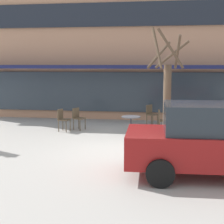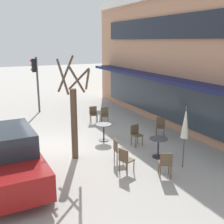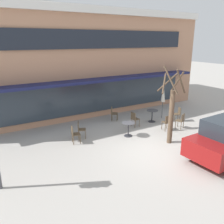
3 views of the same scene
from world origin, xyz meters
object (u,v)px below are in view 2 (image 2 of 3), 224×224
at_px(cafe_chair_2, 166,162).
at_px(parked_sedan, 7,158).
at_px(cafe_chair_4, 93,113).
at_px(cafe_chair_0, 118,149).
at_px(cafe_chair_5, 105,115).
at_px(cafe_table_near_wall, 104,129).
at_px(cafe_chair_6, 160,126).
at_px(traffic_light_pole, 36,75).
at_px(patio_umbrella_green_folded, 185,123).
at_px(cafe_table_streetside, 158,145).
at_px(cafe_chair_1, 125,159).
at_px(street_tree, 74,115).
at_px(cafe_chair_3, 136,134).

height_order(cafe_chair_2, parked_sedan, parked_sedan).
relative_size(cafe_chair_2, cafe_chair_4, 1.00).
distance_m(cafe_chair_0, cafe_chair_5, 4.88).
bearing_deg(cafe_table_near_wall, cafe_chair_2, 5.51).
distance_m(cafe_chair_0, cafe_chair_6, 3.48).
height_order(parked_sedan, traffic_light_pole, traffic_light_pole).
distance_m(cafe_table_near_wall, patio_umbrella_green_folded, 4.11).
bearing_deg(traffic_light_pole, parked_sedan, -16.46).
xyz_separation_m(cafe_table_streetside, patio_umbrella_green_folded, (1.10, 0.29, 1.11)).
xyz_separation_m(cafe_chair_2, parked_sedan, (-1.71, -4.64, 0.35)).
height_order(cafe_chair_1, cafe_chair_2, same).
bearing_deg(parked_sedan, cafe_chair_4, 136.57).
relative_size(patio_umbrella_green_folded, street_tree, 0.57).
relative_size(cafe_chair_0, cafe_chair_4, 1.00).
height_order(cafe_table_near_wall, cafe_chair_2, cafe_chair_2).
relative_size(patio_umbrella_green_folded, cafe_chair_0, 2.47).
bearing_deg(cafe_table_streetside, cafe_chair_2, -26.54).
xyz_separation_m(cafe_chair_1, cafe_chair_5, (-5.54, 1.71, 0.00)).
distance_m(cafe_chair_1, cafe_chair_3, 2.68).
distance_m(cafe_table_near_wall, cafe_chair_1, 3.31).
bearing_deg(cafe_chair_4, parked_sedan, -43.43).
bearing_deg(cafe_chair_5, parked_sedan, -48.90).
bearing_deg(street_tree, cafe_table_near_wall, 126.15).
distance_m(cafe_chair_5, street_tree, 4.68).
xyz_separation_m(cafe_chair_2, cafe_chair_6, (-3.41, 2.19, 0.00)).
height_order(patio_umbrella_green_folded, cafe_chair_6, patio_umbrella_green_folded).
relative_size(cafe_table_streetside, cafe_chair_1, 0.85).
bearing_deg(traffic_light_pole, cafe_chair_3, 19.14).
relative_size(cafe_chair_3, cafe_chair_4, 1.00).
height_order(cafe_table_streetside, cafe_chair_3, cafe_chair_3).
height_order(patio_umbrella_green_folded, parked_sedan, patio_umbrella_green_folded).
bearing_deg(cafe_chair_6, cafe_chair_1, -51.15).
bearing_deg(street_tree, cafe_chair_4, 149.82).
relative_size(cafe_table_near_wall, cafe_chair_3, 0.85).
relative_size(patio_umbrella_green_folded, cafe_chair_5, 2.47).
height_order(cafe_chair_0, traffic_light_pole, traffic_light_pole).
relative_size(cafe_chair_1, street_tree, 0.23).
height_order(cafe_chair_6, street_tree, street_tree).
xyz_separation_m(cafe_chair_0, cafe_chair_5, (-4.63, 1.53, 0.00)).
height_order(cafe_chair_0, cafe_chair_5, same).
bearing_deg(cafe_table_near_wall, traffic_light_pole, -165.75).
distance_m(parked_sedan, traffic_light_pole, 9.31).
distance_m(cafe_chair_2, cafe_chair_3, 2.99).
relative_size(cafe_chair_0, cafe_chair_5, 1.00).
xyz_separation_m(cafe_table_near_wall, cafe_chair_3, (1.13, 0.99, 0.01)).
xyz_separation_m(patio_umbrella_green_folded, parked_sedan, (-1.34, -5.66, -0.75)).
relative_size(cafe_chair_0, cafe_chair_3, 1.00).
distance_m(cafe_chair_0, cafe_chair_1, 0.92).
xyz_separation_m(cafe_chair_4, parked_sedan, (5.15, -4.88, 0.35)).
relative_size(parked_sedan, traffic_light_pole, 1.25).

